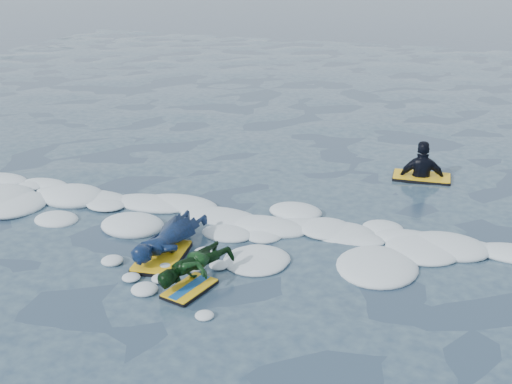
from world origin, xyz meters
TOP-DOWN VIEW (x-y plane):
  - ground at (0.00, 0.00)m, footprint 120.00×120.00m
  - foam_band at (0.00, 1.03)m, footprint 12.00×3.10m
  - prone_woman_unit at (-0.25, 0.06)m, footprint 0.74×1.67m
  - prone_child_unit at (0.50, -0.64)m, footprint 0.97×1.25m
  - waiting_rider_unit at (2.85, 4.46)m, footprint 1.11×0.67m

SIDE VIEW (x-z plane):
  - waiting_rider_unit at x=2.85m, z-range -0.84..0.76m
  - ground at x=0.00m, z-range 0.00..0.00m
  - foam_band at x=0.00m, z-range -0.15..0.15m
  - prone_woman_unit at x=-0.25m, z-range 0.01..0.43m
  - prone_child_unit at x=0.50m, z-range 0.00..0.44m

